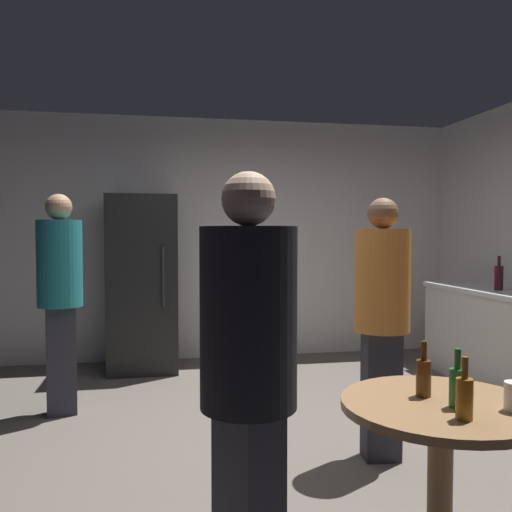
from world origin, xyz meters
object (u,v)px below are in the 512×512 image
(beer_bottle_green, at_px, (457,386))
(person_in_black_shirt, at_px, (249,366))
(beer_bottle_amber, at_px, (464,397))
(refrigerator, at_px, (143,283))
(wine_bottle_on_counter, at_px, (499,277))
(foreground_table, at_px, (441,427))
(person_in_orange_shirt, at_px, (382,307))
(person_in_teal_shirt, at_px, (60,286))
(beer_bottle_brown, at_px, (424,376))

(beer_bottle_green, height_order, person_in_black_shirt, person_in_black_shirt)
(beer_bottle_amber, bearing_deg, refrigerator, 107.82)
(wine_bottle_on_counter, distance_m, foreground_table, 3.06)
(person_in_orange_shirt, xyz_separation_m, person_in_teal_shirt, (-2.11, 1.23, 0.05))
(wine_bottle_on_counter, bearing_deg, person_in_teal_shirt, 179.62)
(person_in_black_shirt, xyz_separation_m, person_in_orange_shirt, (1.06, 1.26, 0.00))
(refrigerator, distance_m, person_in_orange_shirt, 2.93)
(refrigerator, height_order, foreground_table, refrigerator)
(refrigerator, height_order, beer_bottle_amber, refrigerator)
(beer_bottle_brown, relative_size, beer_bottle_green, 1.00)
(foreground_table, distance_m, person_in_black_shirt, 0.88)
(wine_bottle_on_counter, bearing_deg, refrigerator, 157.81)
(foreground_table, xyz_separation_m, person_in_orange_shirt, (0.25, 1.15, 0.32))
(person_in_orange_shirt, bearing_deg, refrigerator, -142.89)
(person_in_orange_shirt, bearing_deg, person_in_black_shirt, -34.08)
(refrigerator, height_order, wine_bottle_on_counter, refrigerator)
(beer_bottle_brown, distance_m, person_in_teal_shirt, 2.94)
(beer_bottle_green, distance_m, person_in_black_shirt, 0.84)
(beer_bottle_green, bearing_deg, person_in_black_shirt, -176.84)
(wine_bottle_on_counter, relative_size, person_in_teal_shirt, 0.18)
(wine_bottle_on_counter, relative_size, beer_bottle_brown, 1.35)
(beer_bottle_green, height_order, person_in_teal_shirt, person_in_teal_shirt)
(beer_bottle_amber, relative_size, person_in_teal_shirt, 0.13)
(beer_bottle_amber, distance_m, person_in_teal_shirt, 3.17)
(foreground_table, xyz_separation_m, person_in_black_shirt, (-0.81, -0.12, 0.32))
(beer_bottle_brown, xyz_separation_m, beer_bottle_green, (0.06, -0.16, 0.00))
(person_in_black_shirt, bearing_deg, beer_bottle_green, -24.15)
(beer_bottle_green, distance_m, person_in_orange_shirt, 1.25)
(beer_bottle_green, bearing_deg, person_in_orange_shirt, 79.33)
(person_in_black_shirt, height_order, person_in_teal_shirt, person_in_teal_shirt)
(wine_bottle_on_counter, xyz_separation_m, beer_bottle_brown, (-1.95, -2.27, -0.20))
(foreground_table, distance_m, beer_bottle_green, 0.20)
(foreground_table, distance_m, person_in_teal_shirt, 3.04)
(foreground_table, height_order, person_in_black_shirt, person_in_black_shirt)
(person_in_black_shirt, relative_size, person_in_teal_shirt, 0.95)
(beer_bottle_amber, distance_m, beer_bottle_brown, 0.28)
(refrigerator, relative_size, person_in_teal_shirt, 1.05)
(beer_bottle_amber, bearing_deg, wine_bottle_on_counter, 52.80)
(wine_bottle_on_counter, height_order, person_in_teal_shirt, person_in_teal_shirt)
(beer_bottle_amber, bearing_deg, person_in_orange_shirt, 78.28)
(beer_bottle_brown, bearing_deg, foreground_table, -67.81)
(person_in_black_shirt, bearing_deg, person_in_teal_shirt, 85.52)
(refrigerator, relative_size, beer_bottle_amber, 7.83)
(refrigerator, bearing_deg, beer_bottle_green, -70.93)
(refrigerator, bearing_deg, person_in_black_shirt, -83.10)
(person_in_teal_shirt, bearing_deg, refrigerator, 143.10)
(person_in_black_shirt, distance_m, person_in_orange_shirt, 1.65)
(refrigerator, relative_size, beer_bottle_green, 7.83)
(beer_bottle_green, height_order, person_in_orange_shirt, person_in_orange_shirt)
(refrigerator, xyz_separation_m, person_in_teal_shirt, (-0.60, -1.27, 0.11))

